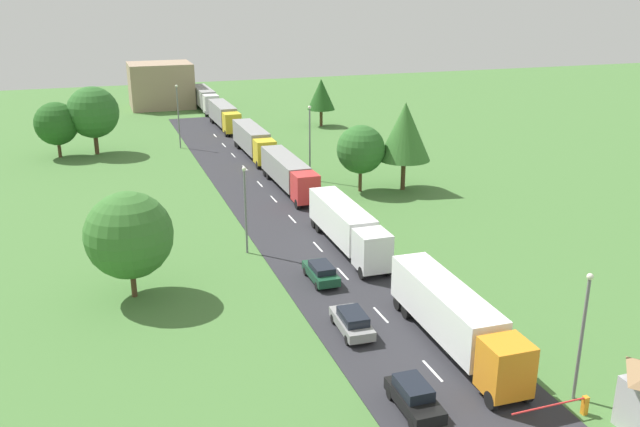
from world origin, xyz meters
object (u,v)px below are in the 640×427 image
truck_lead (453,316)px  car_second (352,321)px  truck_third (288,172)px  lamppost_lead (583,330)px  truck_sixth (205,98)px  tree_oak (405,131)px  truck_fourth (253,140)px  tree_maple (93,112)px  truck_fifth (224,115)px  distant_building (161,85)px  lamppost_second (246,205)px  tree_lime (56,124)px  truck_second (347,226)px  car_lead (414,397)px  lamppost_third (310,139)px  tree_elm (361,149)px  car_third (321,272)px  barrier_gate (573,406)px  tree_birch (321,94)px  lamppost_fourth (178,113)px

truck_lead → car_second: (-5.16, 3.75, -1.34)m
truck_third → lamppost_lead: 43.27m
truck_sixth → tree_oak: tree_oak is taller
truck_fourth → tree_maple: tree_maple is taller
truck_fifth → truck_sixth: size_ratio=0.93×
distant_building → lamppost_second: bearing=-91.1°
tree_lime → truck_fourth: bearing=-17.8°
truck_second → lamppost_lead: size_ratio=1.86×
lamppost_lead → tree_lime: (-27.75, 67.45, 0.27)m
truck_fifth → tree_lime: tree_lime is taller
tree_oak → tree_lime: tree_oak is taller
car_lead → truck_fourth: bearing=84.8°
car_second → truck_fifth: bearing=85.6°
car_second → lamppost_third: lamppost_third is taller
truck_fourth → tree_maple: (-19.58, 8.15, 3.42)m
truck_fourth → car_lead: 58.14m
car_second → tree_oak: (17.27, 28.63, 5.67)m
truck_second → tree_elm: 17.58m
car_second → car_third: (0.70, 8.19, -0.02)m
distant_building → tree_maple: bearing=-109.7°
barrier_gate → truck_fourth: bearing=92.2°
tree_lime → truck_third: bearing=-45.2°
truck_fifth → barrier_gate: (2.34, -80.41, -1.49)m
car_lead → lamppost_lead: lamppost_lead is taller
truck_second → truck_sixth: size_ratio=0.93×
tree_oak → tree_birch: (3.09, 36.75, -1.44)m
truck_lead → car_third: truck_lead is taller
truck_sixth → tree_lime: (-24.17, -29.34, 2.22)m
truck_second → lamppost_third: (3.79, 21.75, 2.66)m
tree_lime → car_lead: bearing=-73.9°
truck_lead → truck_sixth: 89.84m
truck_lead → lamppost_fourth: lamppost_fourth is taller
tree_lime → truck_lead: bearing=-68.3°
tree_birch → lamppost_fourth: bearing=-160.3°
lamppost_third → tree_maple: size_ratio=0.96×
truck_second → truck_third: (0.26, 18.50, -0.07)m
barrier_gate → tree_birch: size_ratio=0.62×
truck_fifth → tree_oak: size_ratio=1.41×
lamppost_third → tree_oak: (8.52, -6.99, 1.71)m
car_second → lamppost_fourth: (-3.26, 56.94, 4.00)m
car_third → truck_sixth: bearing=86.7°
truck_second → car_second: size_ratio=3.14×
car_third → tree_lime: tree_lime is taller
truck_fourth → lamppost_third: (3.49, -13.33, 2.62)m
car_third → barrier_gate: bearing=-71.3°
truck_sixth → lamppost_third: lamppost_third is taller
car_lead → distant_building: bearing=91.0°
tree_birch → tree_lime: 40.27m
tree_birch → distant_building: bearing=129.9°
distant_building → truck_lead: bearing=-85.8°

